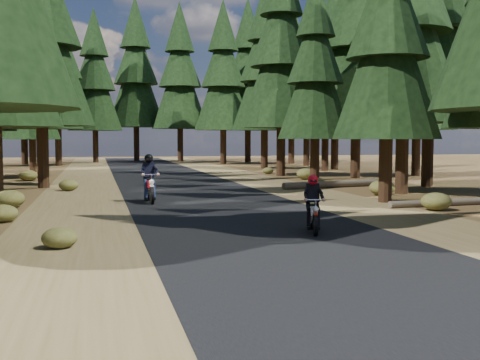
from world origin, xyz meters
The scene contains 10 objects.
ground centered at (0.00, 0.00, 0.00)m, with size 120.00×120.00×0.00m, color #49311A.
road centered at (0.00, 5.00, 0.01)m, with size 6.00×100.00×0.01m, color black.
shoulder_l centered at (-4.60, 5.00, 0.00)m, with size 3.20×100.00×0.01m, color brown.
shoulder_r centered at (4.60, 5.00, 0.00)m, with size 3.20×100.00×0.01m, color brown.
pine_forest centered at (-0.02, 21.05, 7.89)m, with size 34.59×55.08×16.32m.
log_near centered at (6.60, 10.84, 0.16)m, with size 0.32×0.32×5.13m, color #4C4233.
log_far centered at (7.42, 2.89, 0.12)m, with size 0.24×0.24×4.24m, color #4C4233.
understory_shrubs centered at (1.42, 6.99, 0.28)m, with size 15.88×31.63×0.63m.
rider_lead centered at (1.10, -1.52, 0.47)m, with size 0.86×1.64×1.40m.
rider_follow centered at (-2.16, 6.22, 0.58)m, with size 0.65×1.95×1.72m.
Camera 1 is at (-3.99, -15.11, 2.29)m, focal length 45.00 mm.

